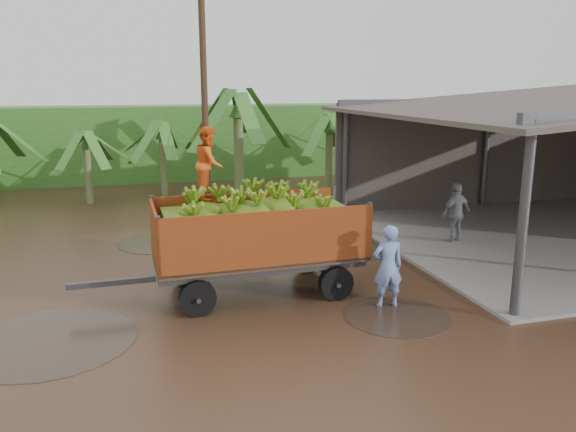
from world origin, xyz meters
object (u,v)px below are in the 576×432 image
object	(u,v)px
utility_pole	(204,94)
banana_trailer	(257,233)
man_blue	(388,266)
man_grey	(456,213)

from	to	relation	value
utility_pole	banana_trailer	bearing A→B (deg)	-90.68
man_blue	man_grey	distance (m)	5.62
man_grey	banana_trailer	bearing A→B (deg)	3.54
utility_pole	man_grey	bearing A→B (deg)	-45.37
man_blue	man_grey	world-z (taller)	man_grey
man_blue	utility_pole	xyz separation A→B (m)	(-2.36, 10.39, 3.37)
man_blue	utility_pole	bearing A→B (deg)	-72.33
man_grey	utility_pole	world-z (taller)	utility_pole
man_blue	banana_trailer	bearing A→B (deg)	-28.04
man_grey	man_blue	bearing A→B (deg)	27.93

